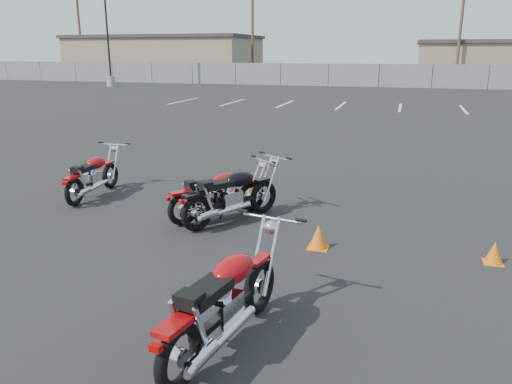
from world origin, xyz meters
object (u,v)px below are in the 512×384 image
(motorcycle_front_red, at_px, (93,176))
(motorcycle_rear_red, at_px, (224,301))
(motorcycle_second_black, at_px, (232,195))
(motorcycle_third_red, at_px, (218,194))

(motorcycle_front_red, distance_m, motorcycle_rear_red, 5.90)
(motorcycle_front_red, relative_size, motorcycle_second_black, 0.97)
(motorcycle_second_black, bearing_deg, motorcycle_rear_red, -71.61)
(motorcycle_second_black, height_order, motorcycle_rear_red, motorcycle_rear_red)
(motorcycle_third_red, xyz_separation_m, motorcycle_rear_red, (1.43, -3.56, 0.05))
(motorcycle_front_red, bearing_deg, motorcycle_second_black, -11.47)
(motorcycle_front_red, relative_size, motorcycle_third_red, 1.11)
(motorcycle_rear_red, bearing_deg, motorcycle_front_red, 135.90)
(motorcycle_second_black, relative_size, motorcycle_third_red, 1.14)
(motorcycle_front_red, height_order, motorcycle_third_red, motorcycle_third_red)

